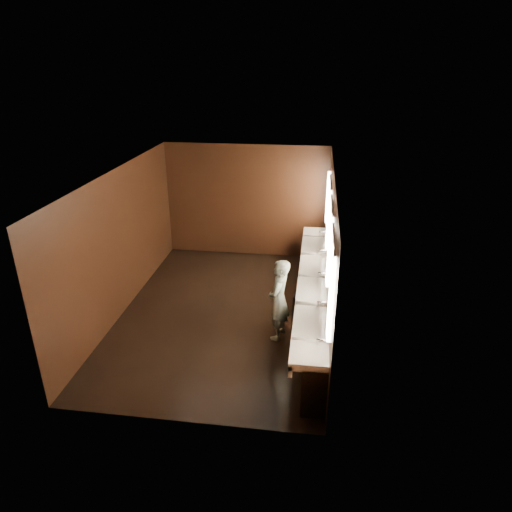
{
  "coord_description": "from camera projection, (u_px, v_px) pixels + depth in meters",
  "views": [
    {
      "loc": [
        1.7,
        -7.73,
        4.71
      ],
      "look_at": [
        0.65,
        0.0,
        1.27
      ],
      "focal_mm": 32.0,
      "sensor_mm": 36.0,
      "label": 1
    }
  ],
  "objects": [
    {
      "name": "wall_back",
      "position": [
        246.0,
        201.0,
        11.28
      ],
      "size": [
        4.0,
        0.02,
        2.8
      ],
      "primitive_type": "cube",
      "color": "black",
      "rests_on": "floor"
    },
    {
      "name": "wall_front",
      "position": [
        175.0,
        337.0,
        5.84
      ],
      "size": [
        4.0,
        0.02,
        2.8
      ],
      "primitive_type": "cube",
      "color": "black",
      "rests_on": "floor"
    },
    {
      "name": "wall_left",
      "position": [
        120.0,
        242.0,
        8.8
      ],
      "size": [
        0.02,
        6.0,
        2.8
      ],
      "primitive_type": "cube",
      "color": "black",
      "rests_on": "floor"
    },
    {
      "name": "person",
      "position": [
        279.0,
        300.0,
        8.04
      ],
      "size": [
        0.47,
        0.62,
        1.51
      ],
      "primitive_type": "imported",
      "rotation": [
        0.0,
        0.0,
        -1.78
      ],
      "color": "#88C0CB",
      "rests_on": "floor"
    },
    {
      "name": "floor",
      "position": [
        224.0,
        312.0,
        9.12
      ],
      "size": [
        6.0,
        6.0,
        0.0
      ],
      "primitive_type": "plane",
      "color": "black",
      "rests_on": "ground"
    },
    {
      "name": "mirror_band",
      "position": [
        330.0,
        235.0,
        8.17
      ],
      "size": [
        0.06,
        5.03,
        1.15
      ],
      "color": "#FFE3C1",
      "rests_on": "wall_right"
    },
    {
      "name": "sink_counter",
      "position": [
        315.0,
        296.0,
        8.7
      ],
      "size": [
        0.55,
        5.4,
        1.01
      ],
      "color": "black",
      "rests_on": "floor"
    },
    {
      "name": "wall_right",
      "position": [
        329.0,
        253.0,
        8.31
      ],
      "size": [
        0.02,
        6.0,
        2.8
      ],
      "primitive_type": "cube",
      "color": "black",
      "rests_on": "floor"
    },
    {
      "name": "trash_bin",
      "position": [
        303.0,
        311.0,
        8.57
      ],
      "size": [
        0.47,
        0.47,
        0.62
      ],
      "primitive_type": "cylinder",
      "rotation": [
        0.0,
        0.0,
        -0.18
      ],
      "color": "black",
      "rests_on": "floor"
    },
    {
      "name": "ceiling",
      "position": [
        220.0,
        174.0,
        7.99
      ],
      "size": [
        4.0,
        6.0,
        0.02
      ],
      "primitive_type": "cube",
      "color": "#2D2D2B",
      "rests_on": "wall_back"
    }
  ]
}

